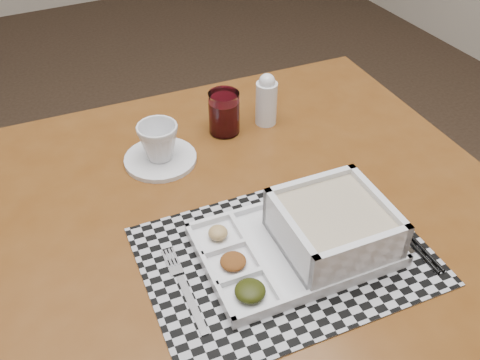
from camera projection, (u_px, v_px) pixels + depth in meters
name	position (u px, v px, depth m)	size (l,w,h in m)	color
floor	(58.00, 299.00, 1.74)	(5.00, 5.00, 0.00)	black
dining_table	(259.00, 241.00, 1.04)	(1.03, 1.03, 0.73)	#572E0F
placemat	(286.00, 256.00, 0.90)	(0.47, 0.34, 0.00)	#A3A4AB
serving_tray	(321.00, 234.00, 0.89)	(0.33, 0.24, 0.09)	silver
fork	(183.00, 287.00, 0.85)	(0.03, 0.19, 0.00)	#B8B9BF
spoon	(368.00, 203.00, 1.00)	(0.04, 0.18, 0.01)	#B8B9BF
chopsticks	(397.00, 225.00, 0.96)	(0.03, 0.24, 0.01)	black
saucer	(161.00, 159.00, 1.11)	(0.15, 0.15, 0.01)	silver
cup	(158.00, 142.00, 1.08)	(0.08, 0.08, 0.08)	silver
juice_glass	(224.00, 114.00, 1.17)	(0.07, 0.07, 0.10)	white
creamer_bottle	(266.00, 100.00, 1.19)	(0.05, 0.05, 0.12)	silver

